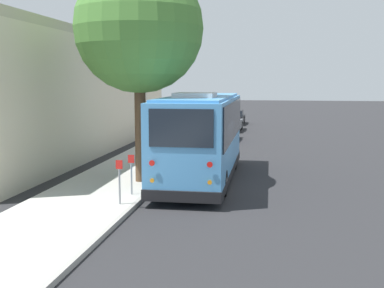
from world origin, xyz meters
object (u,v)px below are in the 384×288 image
Objects in this scene: parked_sedan_black at (235,118)px; sign_post_far at (131,174)px; shuttle_bus at (201,133)px; parked_sedan_gray at (230,123)px; parked_sedan_blue at (222,132)px; street_tree at (140,20)px; sign_post_near at (119,182)px.

parked_sedan_black is 3.16× the size of sign_post_far.
shuttle_bus is 19.54m from parked_sedan_gray.
parked_sedan_gray is (6.64, -0.01, 0.01)m from parked_sedan_blue.
sign_post_far is at bearing 149.90° from shuttle_bus.
street_tree reaches higher than sign_post_near.
sign_post_far reaches higher than parked_sedan_blue.
parked_sedan_black is 0.48× the size of street_tree.
parked_sedan_gray is (19.49, 0.39, -1.31)m from shuttle_bus.
sign_post_far is (-22.85, 1.55, 0.25)m from parked_sedan_gray.
parked_sedan_gray is at bearing -178.48° from parked_sedan_black.
sign_post_near is (-24.19, 1.55, 0.26)m from parked_sedan_gray.
parked_sedan_gray is at bearing 1.03° from shuttle_bus.
parked_sedan_blue is 3.34× the size of sign_post_far.
parked_sedan_blue is at bearing -7.39° from street_tree.
street_tree reaches higher than sign_post_far.
sign_post_near is (-3.66, -0.26, -5.43)m from street_tree.
shuttle_bus reaches higher than sign_post_near.
street_tree is 6.54× the size of sign_post_far.
parked_sedan_blue is at bearing -177.88° from parked_sedan_gray.
street_tree is at bearing 176.17° from parked_sedan_blue.
street_tree is 5.92m from sign_post_far.
sign_post_far is (1.34, 0.00, -0.02)m from sign_post_near.
shuttle_bus is 6.76× the size of sign_post_far.
street_tree is (-13.89, 1.80, 5.70)m from parked_sedan_blue.
sign_post_near reaches higher than parked_sedan_black.
parked_sedan_black is (12.55, 0.05, -0.01)m from parked_sedan_blue.
sign_post_far reaches higher than parked_sedan_black.
street_tree reaches higher than parked_sedan_gray.
shuttle_bus is 12.92m from parked_sedan_blue.
parked_sedan_gray is at bearing -3.66° from sign_post_near.
sign_post_far is (-28.77, 1.49, 0.27)m from parked_sedan_black.
parked_sedan_black is 27.11m from street_tree.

